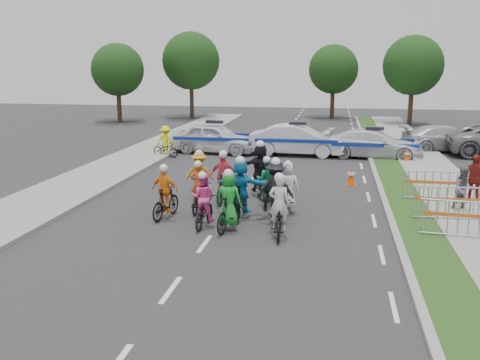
% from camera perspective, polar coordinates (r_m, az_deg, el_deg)
% --- Properties ---
extents(ground, '(90.00, 90.00, 0.00)m').
position_cam_1_polar(ground, '(14.40, -3.80, -6.84)').
color(ground, '#28282B').
rests_on(ground, ground).
extents(curb_right, '(0.20, 60.00, 0.12)m').
position_cam_1_polar(curb_right, '(18.87, 15.23, -2.40)').
color(curb_right, gray).
rests_on(curb_right, ground).
extents(grass_strip, '(1.20, 60.00, 0.11)m').
position_cam_1_polar(grass_strip, '(18.95, 17.34, -2.49)').
color(grass_strip, '#1E3F14').
rests_on(grass_strip, ground).
extents(sidewalk_right, '(2.40, 60.00, 0.13)m').
position_cam_1_polar(sidewalk_right, '(19.26, 22.66, -2.62)').
color(sidewalk_right, gray).
rests_on(sidewalk_right, ground).
extents(sidewalk_left, '(3.00, 60.00, 0.13)m').
position_cam_1_polar(sidewalk_left, '(21.19, -17.77, -0.94)').
color(sidewalk_left, gray).
rests_on(sidewalk_left, ground).
extents(rider_0, '(0.75, 1.83, 1.83)m').
position_cam_1_polar(rider_0, '(14.86, 4.18, -3.79)').
color(rider_0, black).
rests_on(rider_0, ground).
extents(rider_1, '(0.85, 1.79, 1.82)m').
position_cam_1_polar(rider_1, '(15.34, -1.19, -2.83)').
color(rider_1, black).
rests_on(rider_1, ground).
extents(rider_2, '(0.71, 1.65, 1.67)m').
position_cam_1_polar(rider_2, '(15.75, -3.90, -2.76)').
color(rider_2, black).
rests_on(rider_2, ground).
extents(rider_3, '(0.92, 1.70, 1.73)m').
position_cam_1_polar(rider_3, '(16.68, -7.96, -1.84)').
color(rider_3, black).
rests_on(rider_3, ground).
extents(rider_4, '(1.17, 2.02, 1.99)m').
position_cam_1_polar(rider_4, '(16.20, 3.81, -1.82)').
color(rider_4, black).
rests_on(rider_4, ground).
extents(rider_5, '(1.56, 1.87, 1.96)m').
position_cam_1_polar(rider_5, '(16.58, 0.07, -1.28)').
color(rider_5, black).
rests_on(rider_5, ground).
extents(rider_6, '(0.60, 1.67, 1.70)m').
position_cam_1_polar(rider_6, '(17.37, -4.39, -1.54)').
color(rider_6, black).
rests_on(rider_6, ground).
extents(rider_7, '(0.74, 1.66, 1.73)m').
position_cam_1_polar(rider_7, '(17.14, 5.11, -1.35)').
color(rider_7, black).
rests_on(rider_7, ground).
extents(rider_8, '(0.74, 1.71, 1.72)m').
position_cam_1_polar(rider_8, '(17.96, 2.88, -0.79)').
color(rider_8, black).
rests_on(rider_8, ground).
extents(rider_9, '(0.95, 1.79, 1.85)m').
position_cam_1_polar(rider_9, '(18.33, -1.75, -0.30)').
color(rider_9, black).
rests_on(rider_9, ground).
extents(rider_10, '(1.03, 1.78, 1.75)m').
position_cam_1_polar(rider_10, '(19.06, -4.31, 0.09)').
color(rider_10, black).
rests_on(rider_10, ground).
extents(rider_11, '(1.68, 2.00, 2.04)m').
position_cam_1_polar(rider_11, '(19.35, 2.18, 0.79)').
color(rider_11, black).
rests_on(rider_11, ground).
extents(police_car_0, '(4.87, 2.47, 1.59)m').
position_cam_1_polar(police_car_0, '(28.67, -2.72, 4.48)').
color(police_car_0, silver).
rests_on(police_car_0, ground).
extents(police_car_1, '(4.92, 1.91, 1.60)m').
position_cam_1_polar(police_car_1, '(28.05, 6.12, 4.26)').
color(police_car_1, silver).
rests_on(police_car_1, ground).
extents(police_car_2, '(5.13, 2.66, 1.42)m').
position_cam_1_polar(police_car_2, '(28.03, 14.07, 3.76)').
color(police_car_2, silver).
rests_on(police_car_2, ground).
extents(civilian_sedan, '(5.10, 2.75, 1.41)m').
position_cam_1_polar(civilian_sedan, '(31.31, 21.17, 4.16)').
color(civilian_sedan, silver).
rests_on(civilian_sedan, ground).
extents(spectator_1, '(0.83, 0.70, 1.53)m').
position_cam_1_polar(spectator_1, '(18.45, 22.78, -1.01)').
color(spectator_1, '#59595E').
rests_on(spectator_1, ground).
extents(spectator_2, '(1.08, 0.74, 1.70)m').
position_cam_1_polar(spectator_2, '(19.97, 23.70, 0.11)').
color(spectator_2, maroon).
rests_on(spectator_2, ground).
extents(marshal_hiviz, '(1.09, 0.72, 1.58)m').
position_cam_1_polar(marshal_hiviz, '(27.86, -7.92, 4.14)').
color(marshal_hiviz, '#E6E90C').
rests_on(marshal_hiviz, ground).
extents(barrier_0, '(2.04, 0.71, 1.12)m').
position_cam_1_polar(barrier_0, '(15.66, 22.25, -4.03)').
color(barrier_0, '#A5A8AD').
rests_on(barrier_0, ground).
extents(barrier_1, '(2.02, 0.59, 1.12)m').
position_cam_1_polar(barrier_1, '(17.27, 21.11, -2.45)').
color(barrier_1, '#A5A8AD').
rests_on(barrier_1, ground).
extents(barrier_2, '(2.01, 0.53, 1.12)m').
position_cam_1_polar(barrier_2, '(19.57, 19.83, -0.68)').
color(barrier_2, '#A5A8AD').
rests_on(barrier_2, ground).
extents(cone_0, '(0.40, 0.40, 0.70)m').
position_cam_1_polar(cone_0, '(21.54, 11.78, 0.35)').
color(cone_0, '#F24C0C').
rests_on(cone_0, ground).
extents(cone_1, '(0.40, 0.40, 0.70)m').
position_cam_1_polar(cone_1, '(27.03, 17.36, 2.47)').
color(cone_1, '#F24C0C').
rests_on(cone_1, ground).
extents(parked_bike, '(1.62, 1.01, 0.80)m').
position_cam_1_polar(parked_bike, '(27.77, -7.95, 3.30)').
color(parked_bike, black).
rests_on(parked_bike, ground).
extents(tree_0, '(4.20, 4.20, 6.30)m').
position_cam_1_polar(tree_0, '(44.69, -12.94, 11.39)').
color(tree_0, '#382619').
rests_on(tree_0, ground).
extents(tree_1, '(4.55, 4.55, 6.82)m').
position_cam_1_polar(tree_1, '(43.56, 17.99, 11.55)').
color(tree_1, '#382619').
rests_on(tree_1, ground).
extents(tree_3, '(4.90, 4.90, 7.35)m').
position_cam_1_polar(tree_3, '(46.84, -5.25, 12.54)').
color(tree_3, '#382619').
rests_on(tree_3, ground).
extents(tree_4, '(4.20, 4.20, 6.30)m').
position_cam_1_polar(tree_4, '(47.19, 9.94, 11.55)').
color(tree_4, '#382619').
rests_on(tree_4, ground).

